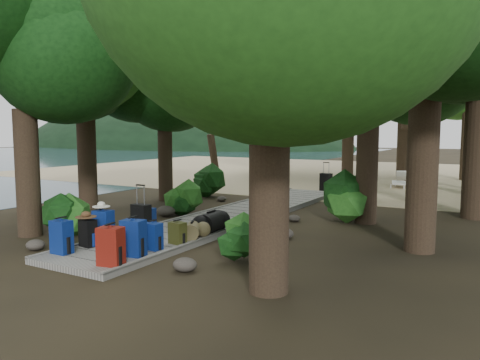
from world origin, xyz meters
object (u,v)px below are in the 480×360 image
Objects in this scene: backpack_right_b at (133,236)px; suitcase_on_boardwalk at (141,219)px; backpack_right_c at (153,235)px; lone_suitcase_on_sand at (326,182)px; backpack_left_c at (103,224)px; backpack_right_a at (111,244)px; sun_lounger at (400,180)px; backpack_left_d at (146,218)px; duffel_right_black at (211,222)px; backpack_left_a at (61,235)px; backpack_left_b at (88,232)px; backpack_right_d at (177,232)px; duffel_right_khaki at (192,231)px; kayak at (267,179)px.

backpack_right_b reaches higher than suitcase_on_boardwalk.
lone_suitcase_on_sand is (-0.37, 11.10, -0.03)m from backpack_right_c.
backpack_right_b is (1.42, -0.62, 0.02)m from backpack_left_c.
sun_lounger is (1.92, 15.11, -0.13)m from backpack_right_a.
backpack_left_d reaches higher than duffel_right_black.
backpack_left_a is at bearing -137.09° from backpack_right_c.
backpack_left_b is 0.29× the size of sun_lounger.
sun_lounger is at bearing 76.75° from backpack_left_a.
backpack_left_b is at bearing -103.96° from backpack_left_d.
backpack_right_a reaches higher than backpack_right_d.
duffel_right_khaki is at bearing 76.60° from backpack_right_b.
lone_suitcase_on_sand is (-0.46, 12.31, -0.11)m from backpack_right_a.
duffel_right_khaki is 0.25× the size of sun_lounger.
backpack_right_d is 13.41m from sun_lounger.
backpack_left_c reaches higher than duffel_right_khaki.
backpack_left_d reaches higher than sun_lounger.
duffel_right_khaki is at bearing 27.85° from backpack_left_c.
backpack_left_c is at bearing 110.17° from backpack_left_b.
backpack_right_d is (1.43, -0.67, -0.04)m from backpack_left_d.
backpack_left_a is at bearing -150.16° from duffel_right_khaki.
backpack_right_c is (1.31, 1.10, -0.06)m from backpack_left_a.
backpack_right_a is 1.03× the size of lone_suitcase_on_sand.
backpack_right_c is at bearing -124.08° from duffel_right_khaki.
backpack_right_a is at bearing -47.05° from backpack_left_c.
backpack_left_a is at bearing -120.22° from duffel_right_black.
duffel_right_khaki is (1.45, 2.24, -0.18)m from backpack_left_a.
duffel_right_black is at bearing -74.20° from lone_suitcase_on_sand.
backpack_right_c is at bearing -9.34° from backpack_left_c.
backpack_left_b is 0.54m from backpack_left_c.
backpack_right_b reaches higher than backpack_left_d.
backpack_right_c is at bearing -58.75° from backpack_left_d.
backpack_right_c is at bearing 27.80° from backpack_left_b.
backpack_left_d is at bearing -161.64° from duffel_right_black.
backpack_left_a is 1.17m from backpack_left_c.
suitcase_on_boardwalk is (0.25, 0.90, -0.02)m from backpack_left_c.
lone_suitcase_on_sand is at bearing 77.85° from backpack_left_c.
backpack_right_b is 1.70m from duffel_right_khaki.
backpack_left_b is at bearing 167.27° from backpack_right_b.
backpack_right_d is 10.49m from lone_suitcase_on_sand.
backpack_right_a reaches higher than duffel_right_black.
duffel_right_black is 1.03× the size of lone_suitcase_on_sand.
sun_lounger is (5.83, 1.18, 0.17)m from kayak.
backpack_left_c is 11.08m from lone_suitcase_on_sand.
suitcase_on_boardwalk is 12.05m from kayak.
sun_lounger is at bearing 79.73° from suitcase_on_boardwalk.
backpack_left_b is 13.42m from kayak.
backpack_left_d is at bearing 116.30° from backpack_right_b.
duffel_right_black is (1.42, 0.60, -0.06)m from backpack_left_d.
duffel_right_black is 1.10× the size of suitcase_on_boardwalk.
backpack_left_a is at bearing -81.70° from lone_suitcase_on_sand.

